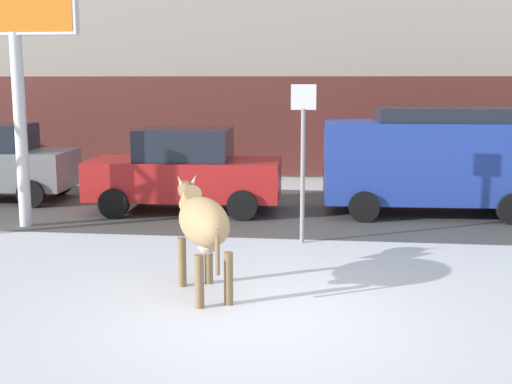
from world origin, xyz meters
name	(u,v)px	position (x,y,z in m)	size (l,w,h in m)	color
ground_plane	(264,323)	(0.00, 0.00, 0.00)	(120.00, 120.00, 0.00)	white
road_strip	(299,210)	(0.00, 7.15, 0.00)	(60.00, 5.60, 0.01)	#514F4C
cow_tan	(202,223)	(-0.96, 1.05, 0.99)	(1.21, 1.88, 1.54)	tan
billboard	(13,4)	(-5.34, 4.84, 4.31)	(2.52, 0.24, 5.56)	silver
car_red_sedan	(185,171)	(-2.51, 6.73, 0.91)	(4.27, 2.11, 1.84)	red
car_blue_van	(433,158)	(2.88, 7.08, 1.24)	(4.67, 2.26, 2.32)	#233D9E
street_sign	(303,150)	(0.23, 4.13, 1.67)	(0.44, 0.08, 2.82)	gray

